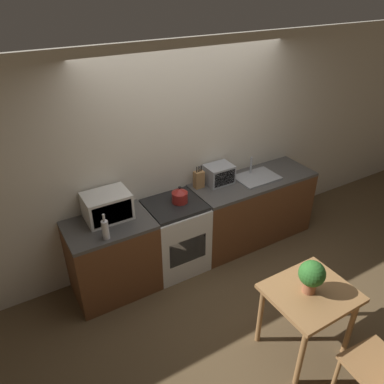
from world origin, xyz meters
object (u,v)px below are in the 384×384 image
kettle (180,195)px  toaster_oven (219,174)px  microwave (107,206)px  dining_table (309,301)px  stove_range (175,236)px  bottle (105,229)px

kettle → toaster_oven: 0.66m
kettle → microwave: 0.82m
kettle → dining_table: size_ratio=0.28×
stove_range → bottle: size_ratio=3.19×
stove_range → bottle: 1.07m
stove_range → kettle: kettle is taller
microwave → bottle: microwave is taller
kettle → bottle: bearing=-166.7°
stove_range → bottle: bottle is taller
bottle → dining_table: bearing=-46.7°
bottle → dining_table: 2.02m
kettle → toaster_oven: size_ratio=0.62×
stove_range → microwave: (-0.74, 0.11, 0.60)m
stove_range → bottle: (-0.88, -0.22, 0.56)m
stove_range → microwave: 0.96m
bottle → toaster_oven: (1.59, 0.38, 0.01)m
microwave → toaster_oven: 1.45m
microwave → bottle: (-0.14, -0.34, -0.04)m
kettle → bottle: (-0.95, -0.23, 0.02)m
kettle → toaster_oven: bearing=13.6°
toaster_oven → kettle: bearing=-166.4°
toaster_oven → microwave: bearing=-178.3°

